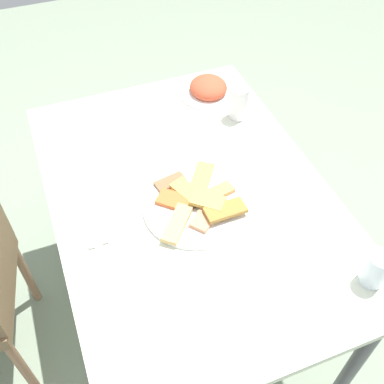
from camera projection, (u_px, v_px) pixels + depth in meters
ground_plane at (190, 303)px, 1.93m from camera, size 6.00×6.00×0.00m
dining_table at (190, 208)px, 1.46m from camera, size 1.20×0.83×0.70m
pide_platter at (196, 204)px, 1.36m from camera, size 0.32×0.32×0.04m
salad_plate_greens at (208, 89)px, 1.73m from camera, size 0.22×0.22×0.07m
soda_can at (239, 103)px, 1.61m from camera, size 0.07×0.07×0.12m
drinking_glass at (376, 269)px, 1.16m from camera, size 0.07×0.07×0.11m
paper_napkin at (98, 223)px, 1.33m from camera, size 0.12×0.12×0.00m
fork at (104, 220)px, 1.33m from camera, size 0.17×0.05×0.00m
spoon at (92, 224)px, 1.32m from camera, size 0.17×0.06×0.00m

